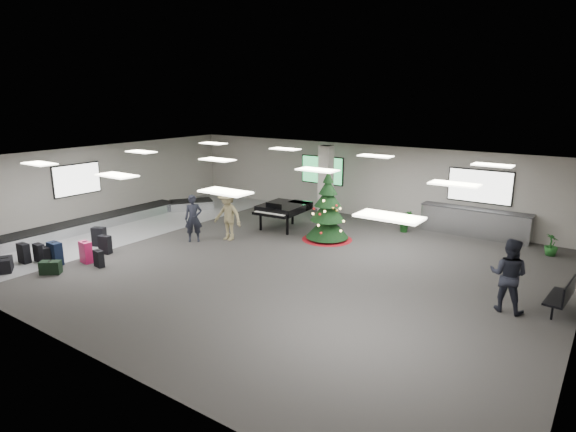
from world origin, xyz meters
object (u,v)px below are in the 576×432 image
Objects in this scene: bench at (563,295)px; traveler_bench at (508,275)px; service_counter at (474,222)px; traveler_a at (193,218)px; traveler_b at (228,215)px; potted_plant_left at (406,221)px; baggage_carousel at (116,218)px; grand_piano at (283,208)px; potted_plant_right at (551,245)px; christmas_tree at (327,216)px; pink_suitcase at (86,252)px.

traveler_bench is at bearing -146.48° from bench.
traveler_a is at bearing -141.22° from service_counter.
traveler_b is 2.14× the size of potted_plant_left.
baggage_carousel is 7.10m from grand_piano.
traveler_bench is (9.04, -2.98, 0.11)m from grand_piano.
grand_piano is at bearing -151.08° from potted_plant_left.
service_counter is at bearing 27.67° from baggage_carousel.
potted_plant_right is at bearing 1.10° from potted_plant_left.
grand_piano reaches higher than potted_plant_left.
potted_plant_right reaches higher than baggage_carousel.
christmas_tree is at bearing -159.02° from potted_plant_right.
potted_plant_right is at bearing 10.72° from grand_piano.
baggage_carousel is at bearing -159.81° from christmas_tree.
christmas_tree is at bearing -19.49° from traveler_bench.
service_counter is 14.01m from pink_suitcase.
service_counter is at bearing 22.80° from grand_piano.
traveler_b is at bearing -144.43° from christmas_tree.
pink_suitcase is 3.87m from traveler_a.
bench is at bearing 3.65° from baggage_carousel.
potted_plant_right is (5.12, 0.10, -0.06)m from potted_plant_left.
christmas_tree reaches higher than service_counter.
traveler_a is 1.26m from traveler_b.
traveler_a reaches higher than potted_plant_right.
traveler_b is at bearing -0.97° from traveler_bench.
baggage_carousel is 6.92× the size of bench.
bench reaches higher than baggage_carousel.
service_counter is 6.78m from traveler_bench.
potted_plant_left reaches higher than potted_plant_right.
grand_piano is at bearing -165.31° from potted_plant_right.
grand_piano is (-2.25, 0.28, -0.08)m from christmas_tree.
traveler_b reaches higher than baggage_carousel.
christmas_tree is 1.93× the size of bench.
bench is 0.74× the size of traveler_bench.
grand_piano is at bearing -16.01° from traveler_bench.
pink_suitcase is 0.38× the size of traveler_bench.
bench is at bearing -37.99° from traveler_a.
traveler_a is (-11.88, -0.98, 0.39)m from bench.
traveler_bench reaches higher than pink_suitcase.
christmas_tree is 3.71m from traveler_b.
traveler_bench reaches higher than traveler_a.
bench is (16.43, 1.05, 0.28)m from baggage_carousel.
traveler_a reaches higher than service_counter.
service_counter is 2.15× the size of traveler_b.
traveler_a is 12.48m from potted_plant_right.
service_counter is 4.59× the size of potted_plant_left.
christmas_tree is 1.43× the size of traveler_bench.
grand_piano is 4.90m from potted_plant_left.
baggage_carousel is 16.66m from potted_plant_right.
service_counter is 2.31× the size of traveler_a.
traveler_a reaches higher than pink_suitcase.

